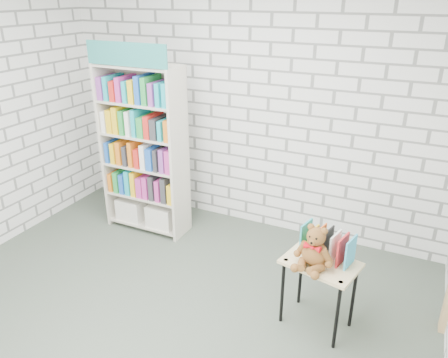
% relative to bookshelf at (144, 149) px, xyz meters
% --- Properties ---
extents(ground, '(4.50, 4.50, 0.00)m').
position_rel_bookshelf_xyz_m(ground, '(0.98, -1.36, -0.98)').
color(ground, '#424C40').
rests_on(ground, ground).
extents(room_shell, '(4.52, 4.02, 2.81)m').
position_rel_bookshelf_xyz_m(room_shell, '(0.98, -1.36, 0.80)').
color(room_shell, silver).
rests_on(room_shell, ground).
extents(bookshelf, '(0.96, 0.37, 2.15)m').
position_rel_bookshelf_xyz_m(bookshelf, '(0.00, 0.00, 0.00)').
color(bookshelf, beige).
rests_on(bookshelf, ground).
extents(display_table, '(0.65, 0.52, 0.62)m').
position_rel_bookshelf_xyz_m(display_table, '(2.23, -0.80, -0.44)').
color(display_table, '#CFB87C').
rests_on(display_table, ground).
extents(table_books, '(0.43, 0.26, 0.24)m').
position_rel_bookshelf_xyz_m(table_books, '(2.25, -0.71, -0.24)').
color(table_books, teal).
rests_on(table_books, display_table).
extents(teddy_bear, '(0.32, 0.31, 0.35)m').
position_rel_bookshelf_xyz_m(teddy_bear, '(2.18, -0.88, -0.22)').
color(teddy_bear, brown).
rests_on(teddy_bear, display_table).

